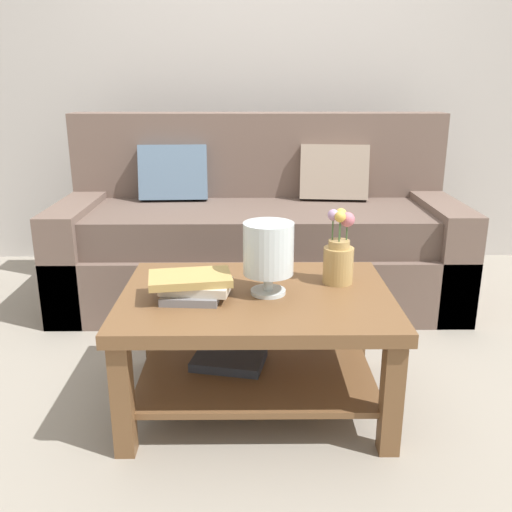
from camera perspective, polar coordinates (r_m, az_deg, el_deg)
ground_plane at (r=2.67m, az=1.86°, el=-10.34°), size 10.00×10.00×0.00m
back_wall at (r=4.01m, az=1.05°, el=18.99°), size 6.40×0.12×2.70m
couch at (r=3.30m, az=0.27°, el=1.98°), size 2.25×0.90×1.06m
coffee_table at (r=2.18m, az=-0.06°, el=-7.06°), size 1.03×0.74×0.48m
book_stack_main at (r=2.07m, az=-6.49°, el=-3.01°), size 0.32×0.23×0.09m
glass_hurricane_vase at (r=2.07m, az=1.29°, el=0.55°), size 0.19×0.19×0.28m
flower_pitcher at (r=2.22m, az=8.45°, el=0.04°), size 0.12×0.12×0.30m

